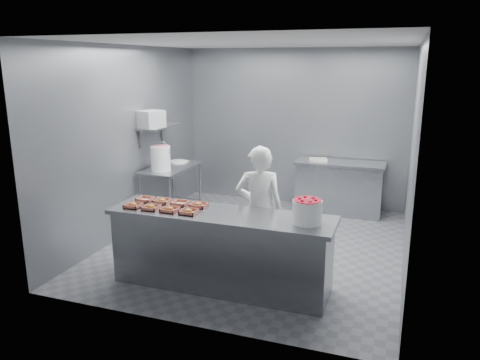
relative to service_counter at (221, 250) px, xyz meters
name	(u,v)px	position (x,y,z in m)	size (l,w,h in m)	color
floor	(256,245)	(0.00, 1.35, -0.45)	(4.50, 4.50, 0.00)	#4C4C51
ceiling	(258,42)	(0.00, 1.35, 2.35)	(4.50, 4.50, 0.00)	white
wall_back	(294,128)	(0.00, 3.60, 0.95)	(4.00, 0.04, 2.80)	slate
wall_left	(130,141)	(-2.00, 1.35, 0.95)	(0.04, 4.50, 2.80)	slate
wall_right	(412,159)	(2.00, 1.35, 0.95)	(0.04, 4.50, 2.80)	slate
service_counter	(221,250)	(0.00, 0.00, 0.00)	(2.60, 0.70, 0.90)	slate
prep_table	(171,185)	(-1.65, 1.95, 0.14)	(0.60, 1.20, 0.90)	slate
back_counter	(339,187)	(0.90, 3.25, 0.00)	(1.50, 0.60, 0.90)	slate
wall_shelf	(160,126)	(-1.82, 1.95, 1.10)	(0.35, 0.90, 0.03)	slate
tray_0	(133,205)	(-1.05, -0.13, 0.47)	(0.19, 0.18, 0.06)	tan
tray_1	(151,207)	(-0.81, -0.13, 0.47)	(0.19, 0.18, 0.06)	tan
tray_2	(170,209)	(-0.57, -0.13, 0.47)	(0.19, 0.18, 0.06)	tan
tray_3	(189,211)	(-0.33, -0.13, 0.47)	(0.19, 0.18, 0.06)	tan
tray_4	(145,199)	(-1.05, 0.13, 0.47)	(0.19, 0.18, 0.04)	tan
tray_5	(162,201)	(-0.81, 0.13, 0.47)	(0.19, 0.18, 0.06)	tan
tray_6	(180,203)	(-0.57, 0.13, 0.47)	(0.19, 0.18, 0.04)	tan
tray_7	(199,205)	(-0.33, 0.13, 0.47)	(0.19, 0.18, 0.06)	tan
worker	(259,209)	(0.27, 0.60, 0.34)	(0.58, 0.38, 1.59)	white
strawberry_tub	(307,211)	(0.99, -0.02, 0.59)	(0.31, 0.31, 0.26)	white
glaze_bucket	(161,158)	(-1.67, 1.66, 0.65)	(0.32, 0.30, 0.47)	white
bucket_lid	(178,162)	(-1.70, 2.31, 0.46)	(0.29, 0.29, 0.02)	white
rag	(184,161)	(-1.63, 2.39, 0.46)	(0.13, 0.11, 0.02)	#CCB28C
appliance	(151,119)	(-1.82, 1.68, 1.24)	(0.31, 0.35, 0.27)	gray
paper_stack	(318,159)	(0.52, 3.25, 0.46)	(0.30, 0.22, 0.04)	silver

